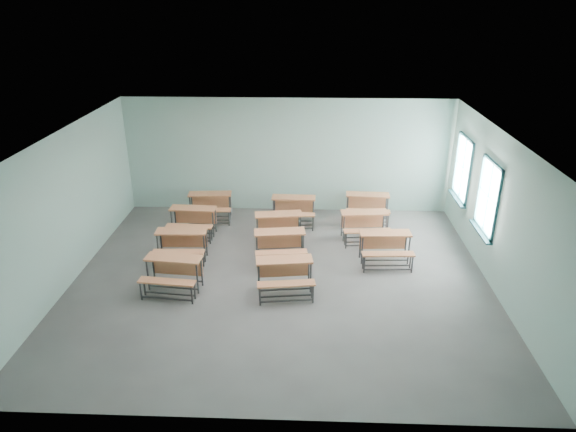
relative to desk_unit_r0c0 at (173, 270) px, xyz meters
name	(u,v)px	position (x,y,z in m)	size (l,w,h in m)	color
room	(284,212)	(2.29, 0.55, 1.11)	(9.04, 8.04, 3.24)	slate
desk_unit_r0c0	(173,270)	(0.00, 0.00, 0.00)	(1.24, 0.90, 0.73)	#CB7549
desk_unit_r0c1	(285,272)	(2.33, 0.01, 0.00)	(1.26, 0.93, 0.73)	#CB7549
desk_unit_r1c0	(181,242)	(-0.12, 1.29, 0.00)	(1.19, 0.82, 0.73)	#CB7549
desk_unit_r1c1	(280,242)	(2.16, 1.35, 0.00)	(1.26, 0.93, 0.73)	#CB7549
desk_unit_r1c2	(386,244)	(4.57, 1.37, 0.00)	(1.20, 0.84, 0.73)	#CB7549
desk_unit_r2c0	(193,218)	(-0.15, 2.66, 0.00)	(1.20, 0.83, 0.73)	#CB7549
desk_unit_r2c1	(279,224)	(2.07, 2.37, 0.00)	(1.26, 0.94, 0.73)	#CB7549
desk_unit_r2c2	(365,222)	(4.22, 2.57, 0.00)	(1.24, 0.89, 0.73)	#CB7549
desk_unit_r3c0	(210,203)	(0.11, 3.70, 0.00)	(1.23, 0.87, 0.73)	#CB7549
desk_unit_r3c1	(293,207)	(2.40, 3.51, 0.00)	(1.19, 0.81, 0.73)	#CB7549
desk_unit_r3c2	(367,204)	(4.41, 3.81, 0.00)	(1.20, 0.84, 0.73)	#CB7549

